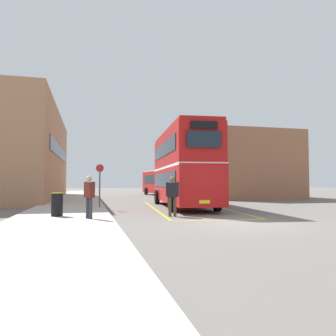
# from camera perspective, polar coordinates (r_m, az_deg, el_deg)

# --- Properties ---
(ground_plane) EXTENTS (135.60, 135.60, 0.00)m
(ground_plane) POSITION_cam_1_polar(r_m,az_deg,el_deg) (26.17, -1.98, -5.98)
(ground_plane) COLOR #66605B
(sidewalk_left) EXTENTS (4.00, 57.60, 0.14)m
(sidewalk_left) POSITION_cam_1_polar(r_m,az_deg,el_deg) (27.99, -16.24, -5.51)
(sidewalk_left) COLOR #B2ADA3
(sidewalk_left) RESTS_ON ground
(brick_building_left) EXTENTS (6.53, 21.62, 8.06)m
(brick_building_left) POSITION_cam_1_polar(r_m,az_deg,el_deg) (32.42, -24.47, 2.03)
(brick_building_left) COLOR #AD7A56
(brick_building_left) RESTS_ON ground
(depot_building_right) EXTENTS (8.69, 12.44, 6.45)m
(depot_building_right) POSITION_cam_1_polar(r_m,az_deg,el_deg) (34.97, 11.85, 0.21)
(depot_building_right) COLOR #9E6647
(depot_building_right) RESTS_ON ground
(double_decker_bus) EXTENTS (3.42, 10.39, 4.75)m
(double_decker_bus) POSITION_cam_1_polar(r_m,az_deg,el_deg) (20.20, 2.63, 0.16)
(double_decker_bus) COLOR black
(double_decker_bus) RESTS_ON ground
(single_deck_bus) EXTENTS (3.40, 9.63, 3.02)m
(single_deck_bus) POSITION_cam_1_polar(r_m,az_deg,el_deg) (38.39, -0.95, -2.46)
(single_deck_bus) COLOR black
(single_deck_bus) RESTS_ON ground
(pedestrian_boarding) EXTENTS (0.60, 0.26, 1.81)m
(pedestrian_boarding) POSITION_cam_1_polar(r_m,az_deg,el_deg) (14.65, 0.79, -4.47)
(pedestrian_boarding) COLOR #473828
(pedestrian_boarding) RESTS_ON ground
(pedestrian_waiting_near) EXTENTS (0.43, 0.52, 1.66)m
(pedestrian_waiting_near) POSITION_cam_1_polar(r_m,az_deg,el_deg) (12.84, -13.83, -4.48)
(pedestrian_waiting_near) COLOR #2D2D38
(pedestrian_waiting_near) RESTS_ON sidewalk_left
(litter_bin) EXTENTS (0.50, 0.50, 0.98)m
(litter_bin) POSITION_cam_1_polar(r_m,az_deg,el_deg) (14.17, -19.13, -6.12)
(litter_bin) COLOR black
(litter_bin) RESTS_ON sidewalk_left
(bus_stop_sign) EXTENTS (0.44, 0.10, 2.44)m
(bus_stop_sign) POSITION_cam_1_polar(r_m,az_deg,el_deg) (18.65, -12.05, -2.30)
(bus_stop_sign) COLOR #4C4C51
(bus_stop_sign) RESTS_ON sidewalk_left
(bay_marking_yellow) EXTENTS (5.23, 12.58, 0.01)m
(bay_marking_yellow) POSITION_cam_1_polar(r_m,az_deg,el_deg) (18.41, 4.12, -7.38)
(bay_marking_yellow) COLOR gold
(bay_marking_yellow) RESTS_ON ground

